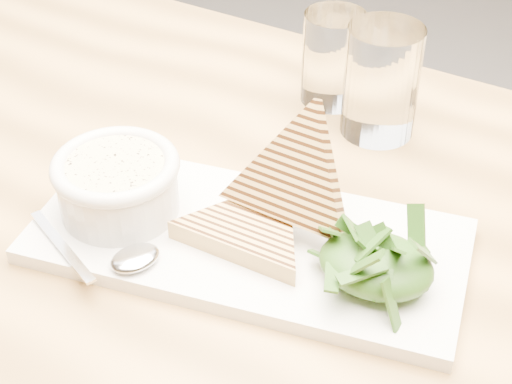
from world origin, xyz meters
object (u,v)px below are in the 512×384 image
at_px(soup_bowl, 119,191).
at_px(glass_far, 381,81).
at_px(glass_near, 333,58).
at_px(table_top, 193,237).
at_px(platter, 247,241).

distance_m(soup_bowl, glass_far, 0.31).
xyz_separation_m(soup_bowl, glass_near, (0.11, 0.29, 0.02)).
distance_m(table_top, platter, 0.07).
distance_m(soup_bowl, glass_near, 0.31).
distance_m(table_top, glass_near, 0.28).
xyz_separation_m(platter, glass_near, (-0.01, 0.28, 0.05)).
height_order(table_top, soup_bowl, soup_bowl).
xyz_separation_m(platter, soup_bowl, (-0.12, -0.01, 0.03)).
bearing_deg(platter, glass_far, 77.00).
bearing_deg(glass_far, table_top, -117.89).
relative_size(table_top, soup_bowl, 10.77).
xyz_separation_m(soup_bowl, glass_far, (0.18, 0.25, 0.02)).
height_order(table_top, glass_near, glass_near).
bearing_deg(soup_bowl, table_top, 22.56).
relative_size(soup_bowl, glass_near, 1.03).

